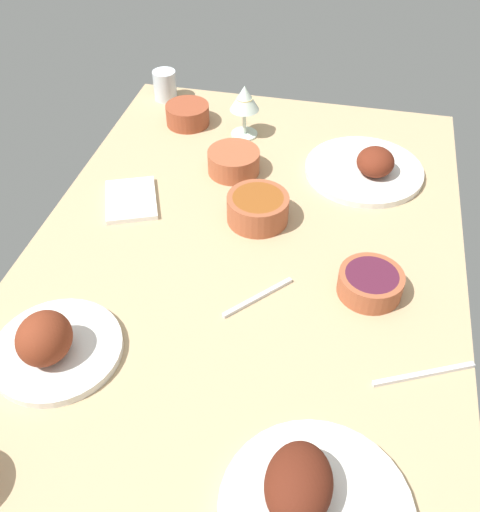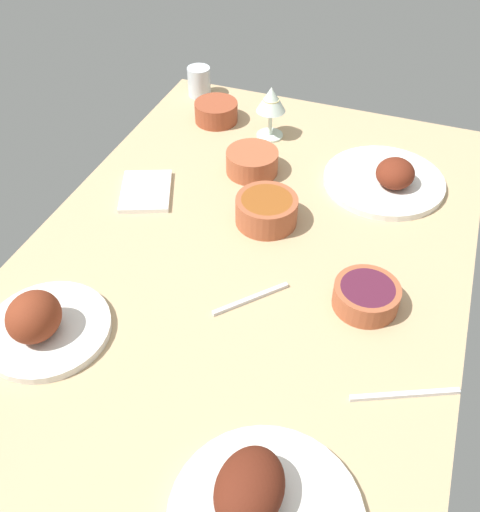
% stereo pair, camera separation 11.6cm
% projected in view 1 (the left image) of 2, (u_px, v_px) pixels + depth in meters
% --- Properties ---
extents(dining_table, '(1.40, 0.90, 0.04)m').
position_uv_depth(dining_table, '(240.00, 270.00, 1.19)').
color(dining_table, tan).
rests_on(dining_table, ground).
extents(plate_near_viewer, '(0.23, 0.23, 0.10)m').
position_uv_depth(plate_near_viewer, '(51.00, 344.00, 0.99)').
color(plate_near_viewer, silver).
rests_on(plate_near_viewer, dining_table).
extents(plate_center_main, '(0.28, 0.28, 0.08)m').
position_uv_depth(plate_center_main, '(367.00, 168.00, 1.39)').
color(plate_center_main, silver).
rests_on(plate_center_main, dining_table).
extents(plate_far_side, '(0.28, 0.28, 0.09)m').
position_uv_depth(plate_far_side, '(309.00, 499.00, 0.80)').
color(plate_far_side, silver).
rests_on(plate_far_side, dining_table).
extents(bowl_cream, '(0.12, 0.12, 0.05)m').
position_uv_depth(bowl_cream, '(188.00, 114.00, 1.56)').
color(bowl_cream, brown).
rests_on(bowl_cream, dining_table).
extents(bowl_sauce, '(0.13, 0.13, 0.06)m').
position_uv_depth(bowl_sauce, '(234.00, 161.00, 1.39)').
color(bowl_sauce, '#A35133').
rests_on(bowl_sauce, dining_table).
extents(bowl_soup, '(0.14, 0.14, 0.06)m').
position_uv_depth(bowl_soup, '(258.00, 208.00, 1.26)').
color(bowl_soup, '#A35133').
rests_on(bowl_soup, dining_table).
extents(bowl_onions, '(0.12, 0.12, 0.05)m').
position_uv_depth(bowl_onions, '(370.00, 282.00, 1.10)').
color(bowl_onions, '#A35133').
rests_on(bowl_onions, dining_table).
extents(wine_glass, '(0.08, 0.08, 0.14)m').
position_uv_depth(wine_glass, '(245.00, 101.00, 1.47)').
color(wine_glass, silver).
rests_on(wine_glass, dining_table).
extents(water_tumbler, '(0.07, 0.07, 0.08)m').
position_uv_depth(water_tumbler, '(165.00, 85.00, 1.65)').
color(water_tumbler, silver).
rests_on(water_tumbler, dining_table).
extents(folded_napkin, '(0.18, 0.16, 0.01)m').
position_uv_depth(folded_napkin, '(131.00, 200.00, 1.32)').
color(folded_napkin, white).
rests_on(folded_napkin, dining_table).
extents(fork_loose, '(0.13, 0.11, 0.01)m').
position_uv_depth(fork_loose, '(258.00, 297.00, 1.10)').
color(fork_loose, silver).
rests_on(fork_loose, dining_table).
extents(spoon_loose, '(0.09, 0.17, 0.01)m').
position_uv_depth(spoon_loose, '(424.00, 374.00, 0.98)').
color(spoon_loose, silver).
rests_on(spoon_loose, dining_table).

